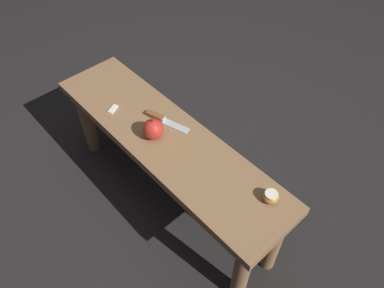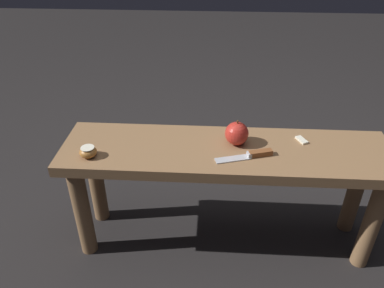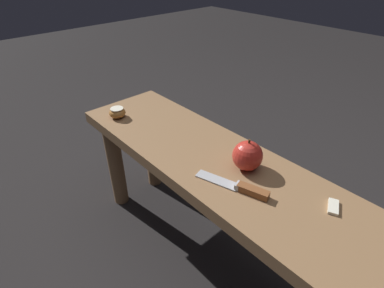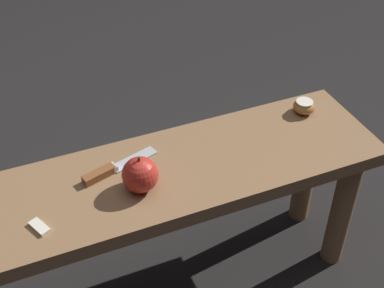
{
  "view_description": "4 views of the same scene",
  "coord_description": "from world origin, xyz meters",
  "px_view_note": "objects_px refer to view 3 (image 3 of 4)",
  "views": [
    {
      "loc": [
        0.83,
        -0.61,
        1.58
      ],
      "look_at": [
        0.12,
        0.03,
        0.49
      ],
      "focal_mm": 35.0,
      "sensor_mm": 36.0,
      "label": 1
    },
    {
      "loc": [
        0.06,
        1.13,
        1.2
      ],
      "look_at": [
        0.12,
        0.03,
        0.49
      ],
      "focal_mm": 35.0,
      "sensor_mm": 36.0,
      "label": 2
    },
    {
      "loc": [
        -0.43,
        0.54,
        0.99
      ],
      "look_at": [
        0.12,
        0.03,
        0.49
      ],
      "focal_mm": 28.0,
      "sensor_mm": 36.0,
      "label": 3
    },
    {
      "loc": [
        -0.28,
        -0.92,
        1.33
      ],
      "look_at": [
        0.12,
        0.03,
        0.49
      ],
      "focal_mm": 50.0,
      "sensor_mm": 36.0,
      "label": 4
    }
  ],
  "objects_px": {
    "knife": "(242,188)",
    "wooden_bench": "(227,190)",
    "apple_cut": "(117,113)",
    "apple_whole": "(247,156)"
  },
  "relations": [
    {
      "from": "knife",
      "to": "wooden_bench",
      "type": "bearing_deg",
      "value": -45.58
    },
    {
      "from": "wooden_bench",
      "to": "apple_cut",
      "type": "bearing_deg",
      "value": 9.51
    },
    {
      "from": "apple_whole",
      "to": "apple_cut",
      "type": "distance_m",
      "value": 0.53
    },
    {
      "from": "knife",
      "to": "apple_whole",
      "type": "xyz_separation_m",
      "value": [
        0.05,
        -0.08,
        0.04
      ]
    },
    {
      "from": "apple_whole",
      "to": "knife",
      "type": "bearing_deg",
      "value": 122.94
    },
    {
      "from": "wooden_bench",
      "to": "knife",
      "type": "relative_size",
      "value": 5.9
    },
    {
      "from": "wooden_bench",
      "to": "knife",
      "type": "bearing_deg",
      "value": 151.16
    },
    {
      "from": "wooden_bench",
      "to": "apple_whole",
      "type": "height_order",
      "value": "apple_whole"
    },
    {
      "from": "knife",
      "to": "apple_cut",
      "type": "distance_m",
      "value": 0.57
    },
    {
      "from": "wooden_bench",
      "to": "apple_cut",
      "type": "distance_m",
      "value": 0.5
    }
  ]
}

